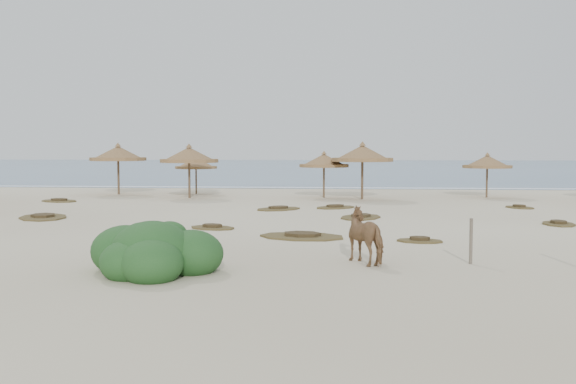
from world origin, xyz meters
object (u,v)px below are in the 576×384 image
object	(u,v)px
horse	(368,236)
bush	(153,254)
palapa_1	(196,164)
palapa_0	(118,154)

from	to	relation	value
horse	bush	size ratio (longest dim) A/B	0.52
palapa_1	horse	bearing A→B (deg)	-67.35
bush	palapa_0	bearing A→B (deg)	111.15
palapa_0	palapa_1	xyz separation A→B (m)	(4.69, 0.66, -0.59)
palapa_0	horse	xyz separation A→B (m)	(14.28, -22.32, -1.77)
palapa_1	horse	xyz separation A→B (m)	(9.59, -22.98, -1.18)
palapa_0	horse	size ratio (longest dim) A/B	2.59
palapa_0	horse	bearing A→B (deg)	-57.39
palapa_0	bush	distance (m)	25.87
horse	palapa_0	bearing A→B (deg)	-89.74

